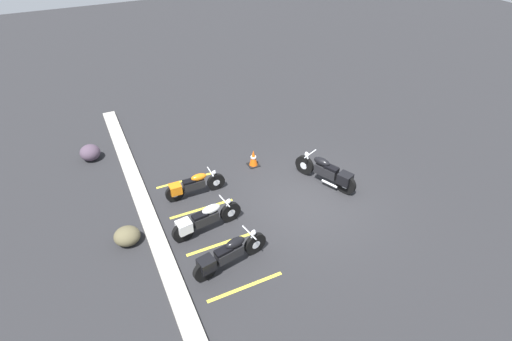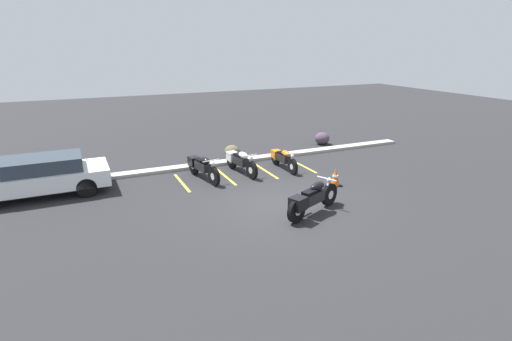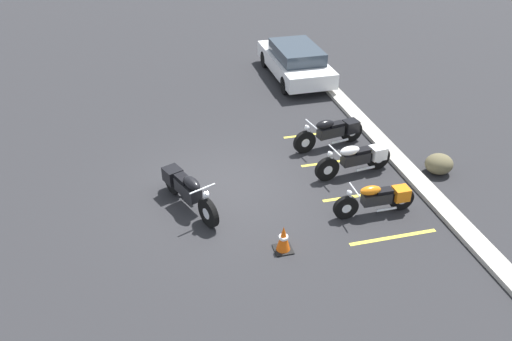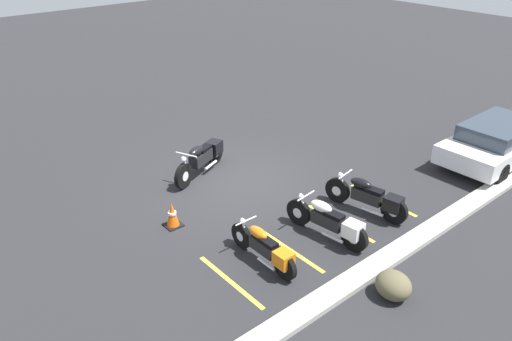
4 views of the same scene
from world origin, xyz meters
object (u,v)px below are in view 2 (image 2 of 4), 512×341
motorcycle_black_featured (311,199)px  parked_bike_1 (240,161)px  landscape_rock_1 (322,138)px  parked_bike_0 (202,166)px  car_white (40,175)px  parked_bike_2 (283,158)px  landscape_rock_0 (232,151)px  traffic_cone (335,177)px

motorcycle_black_featured → parked_bike_1: motorcycle_black_featured is taller
landscape_rock_1 → parked_bike_0: bearing=-159.4°
parked_bike_1 → landscape_rock_1: (5.47, 2.54, -0.17)m
parked_bike_0 → parked_bike_1: bearing=83.4°
car_white → motorcycle_black_featured: bearing=144.6°
parked_bike_0 → parked_bike_2: bearing=77.5°
motorcycle_black_featured → landscape_rock_0: 6.73m
landscape_rock_0 → landscape_rock_1: landscape_rock_1 is taller
car_white → landscape_rock_0: (7.38, 1.67, -0.41)m
parked_bike_1 → parked_bike_2: (1.75, -0.23, -0.04)m
parked_bike_1 → landscape_rock_0: parked_bike_1 is taller
traffic_cone → parked_bike_2: bearing=106.0°
car_white → parked_bike_2: bearing=174.9°
parked_bike_1 → landscape_rock_1: bearing=107.7°
car_white → traffic_cone: (9.36, -3.26, -0.38)m
car_white → traffic_cone: size_ratio=6.71×
parked_bike_2 → landscape_rock_1: 4.64m
landscape_rock_1 → parked_bike_2: bearing=-143.3°
traffic_cone → landscape_rock_1: bearing=60.8°
parked_bike_2 → parked_bike_0: bearing=-92.1°
parked_bike_1 → landscape_rock_0: size_ratio=3.00×
parked_bike_0 → parked_bike_2: (3.31, -0.13, -0.05)m
parked_bike_2 → car_white: car_white is taller
motorcycle_black_featured → car_white: (-7.24, 5.05, 0.18)m
motorcycle_black_featured → car_white: car_white is taller
car_white → parked_bike_0: bearing=173.3°
parked_bike_1 → traffic_cone: size_ratio=3.46×
parked_bike_0 → landscape_rock_1: 7.51m
parked_bike_0 → landscape_rock_1: (7.03, 2.64, -0.17)m
car_white → traffic_cone: car_white is taller
parked_bike_0 → landscape_rock_1: size_ratio=3.08×
motorcycle_black_featured → parked_bike_2: motorcycle_black_featured is taller
landscape_rock_0 → parked_bike_2: bearing=-62.2°
traffic_cone → parked_bike_0: bearing=146.4°
parked_bike_0 → parked_bike_2: size_ratio=1.10×
parked_bike_1 → landscape_rock_1: 6.03m
motorcycle_black_featured → parked_bike_2: size_ratio=1.10×
parked_bike_0 → car_white: 5.35m
motorcycle_black_featured → parked_bike_1: 4.59m
motorcycle_black_featured → parked_bike_2: bearing=49.1°
landscape_rock_0 → landscape_rock_1: size_ratio=1.02×
landscape_rock_0 → traffic_cone: bearing=-68.1°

